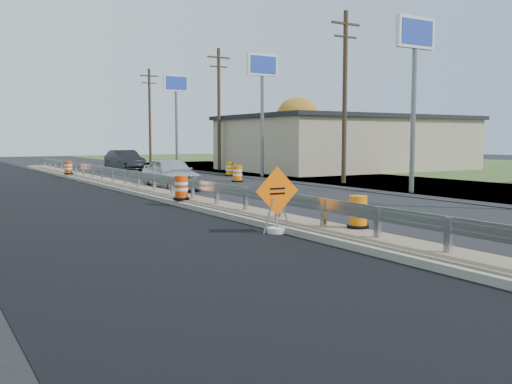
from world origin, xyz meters
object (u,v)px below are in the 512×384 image
barrel_median_mid (181,188)px  barrel_shoulder_far (162,164)px  barrel_shoulder_mid (230,169)px  car_dark_mid (125,161)px  barrel_median_near (358,213)px  car_silver (171,173)px  caution_sign (277,217)px  barrel_shoulder_near (237,174)px  barrel_median_far (68,168)px

barrel_median_mid → barrel_shoulder_far: (8.93, 24.41, -0.25)m
barrel_shoulder_mid → car_dark_mid: (-4.37, 8.72, 0.37)m
barrel_median_near → barrel_shoulder_far: barrel_median_near is taller
car_silver → car_dark_mid: (3.02, 16.28, 0.02)m
caution_sign → barrel_shoulder_far: caution_sign is taller
car_dark_mid → barrel_median_mid: bearing=-104.1°
barrel_median_mid → barrel_median_near: bearing=-82.6°
barrel_median_mid → car_dark_mid: 23.60m
car_dark_mid → barrel_median_near: bearing=-98.7°
caution_sign → barrel_median_near: 2.10m
barrel_shoulder_near → barrel_median_near: bearing=-110.0°
barrel_shoulder_near → barrel_median_mid: bearing=-129.2°
barrel_median_near → car_silver: size_ratio=0.18×
barrel_median_mid → barrel_median_far: size_ratio=1.05×
caution_sign → barrel_median_far: bearing=91.8°
barrel_shoulder_mid → car_silver: (-7.38, -7.57, 0.35)m
barrel_shoulder_near → barrel_shoulder_mid: (2.20, 5.01, -0.02)m
barrel_shoulder_far → caution_sign: bearing=-106.5°
barrel_median_mid → barrel_shoulder_near: 11.94m
barrel_median_near → car_dark_mid: bearing=82.3°
barrel_median_far → barrel_shoulder_far: size_ratio=0.99×
barrel_shoulder_near → car_dark_mid: car_dark_mid is taller
barrel_median_far → car_silver: car_silver is taller
barrel_shoulder_near → car_silver: bearing=-153.8°
car_silver → barrel_median_far: bearing=105.0°
barrel_shoulder_far → barrel_median_mid: bearing=-110.1°
barrel_median_near → barrel_shoulder_far: (7.83, 32.92, -0.21)m
barrel_median_far → car_silver: 11.29m
barrel_median_mid → car_dark_mid: bearing=76.8°
caution_sign → barrel_median_near: bearing=-43.6°
barrel_median_near → barrel_shoulder_mid: (8.65, 22.77, -0.18)m
caution_sign → barrel_median_near: caution_sign is taller
barrel_median_near → car_silver: bearing=85.2°
barrel_median_mid → barrel_shoulder_near: bearing=50.8°
barrel_shoulder_mid → car_silver: bearing=-134.3°
barrel_shoulder_mid → barrel_shoulder_far: bearing=94.6°
caution_sign → car_silver: size_ratio=0.38×
barrel_median_near → barrel_shoulder_near: bearing=70.0°
car_silver → barrel_median_mid: bearing=-106.6°
barrel_median_far → barrel_shoulder_near: bearing=-48.3°
barrel_shoulder_far → car_dark_mid: bearing=-158.0°
caution_sign → car_dark_mid: size_ratio=0.36×
car_dark_mid → barrel_shoulder_far: bearing=21.0°
barrel_shoulder_mid → barrel_shoulder_far: barrel_shoulder_mid is taller
caution_sign → barrel_median_far: size_ratio=2.08×
barrel_median_mid → barrel_shoulder_mid: bearing=55.6°
barrel_shoulder_near → barrel_shoulder_far: bearing=84.8°
caution_sign → barrel_shoulder_far: 32.75m
barrel_shoulder_far → car_silver: 18.90m
barrel_shoulder_far → barrel_shoulder_mid: bearing=-85.4°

